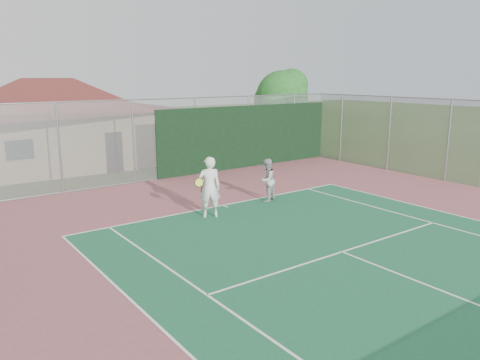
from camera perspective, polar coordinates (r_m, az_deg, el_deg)
name	(u,v)px	position (r m, az deg, el deg)	size (l,w,h in m)	color
back_fence	(198,138)	(21.42, -5.15, 5.06)	(20.08, 0.11, 3.53)	gray
side_fence_right	(389,134)	(23.46, 17.70, 5.38)	(0.08, 9.00, 3.50)	gray
clubhouse	(50,113)	(25.43, -22.15, 7.54)	(12.15, 8.27, 5.16)	tan
tree	(283,99)	(26.87, 5.27, 9.85)	(3.48, 3.30, 4.85)	#392314
player_white_front	(209,188)	(14.88, -3.76, -0.93)	(1.15, 0.75, 1.96)	silver
player_grey_back	(267,181)	(16.82, 3.28, -0.08)	(0.92, 0.83, 1.55)	#ACAFB2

